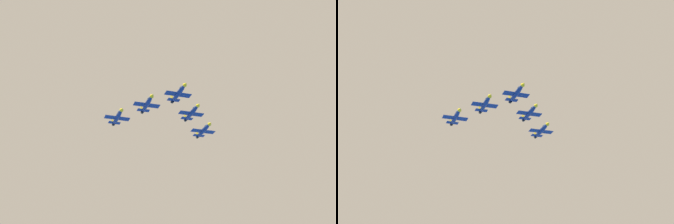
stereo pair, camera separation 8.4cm
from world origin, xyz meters
The scene contains 5 objects.
jet_lead centered at (-11.98, -14.80, 104.31)m, with size 18.40×11.73×3.92m.
jet_left_wingman centered at (-21.19, -1.79, 102.07)m, with size 18.24×11.64×3.89m.
jet_right_wingman centered at (-26.30, -21.79, 103.36)m, with size 18.70×11.98×4.00m.
jet_left_outer centered at (-30.39, 11.22, 99.66)m, with size 18.39×11.79×3.93m.
jet_right_outer centered at (-40.63, -28.78, 100.91)m, with size 18.57×11.84×3.95m.
Camera 1 is at (140.90, -115.84, 11.01)m, focal length 52.45 mm.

